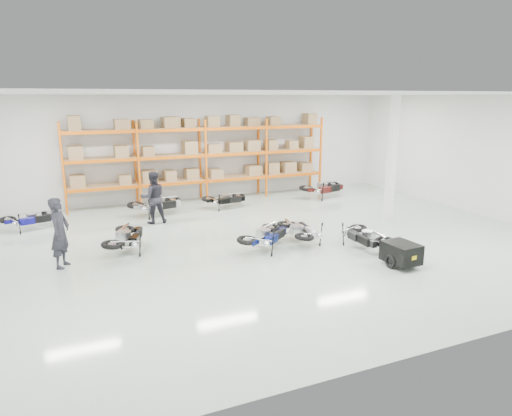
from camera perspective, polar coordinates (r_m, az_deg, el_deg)
name	(u,v)px	position (r m, az deg, el deg)	size (l,w,h in m)	color
room	(264,170)	(13.84, 1.05, 4.72)	(18.00, 18.00, 18.00)	#A5B8A5
pallet_rack	(203,149)	(19.84, -6.68, 7.39)	(11.28, 0.98, 3.62)	#E3600B
structural_column	(392,159)	(17.02, 16.60, 5.85)	(0.25, 0.25, 4.50)	white
moto_blue_centre	(266,232)	(13.49, 1.24, -2.99)	(0.78, 1.76, 1.07)	#081251
moto_silver_left	(301,227)	(14.11, 5.60, -2.39)	(0.75, 1.69, 1.03)	silver
moto_black_far_left	(126,233)	(13.82, -15.89, -3.08)	(0.79, 1.78, 1.09)	black
moto_touring_right	(365,232)	(13.92, 13.46, -2.96)	(0.74, 1.66, 1.02)	black
trailer	(401,253)	(12.78, 17.68, -5.38)	(0.81, 1.54, 0.64)	black
moto_back_a	(30,215)	(17.32, -26.37, -0.82)	(0.72, 1.61, 0.98)	navy
moto_back_b	(157,201)	(17.73, -12.32, 0.85)	(0.81, 1.83, 1.12)	#9DA2A6
moto_back_c	(225,196)	(18.53, -3.86, 1.47)	(0.72, 1.62, 0.99)	black
moto_back_d	(324,185)	(20.61, 8.46, 2.88)	(0.86, 1.93, 1.18)	#440F0D
person_left	(60,233)	(13.04, -23.30, -2.87)	(0.69, 0.45, 1.89)	#212129
person_back	(153,197)	(16.61, -12.75, 1.30)	(0.91, 0.71, 1.87)	black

